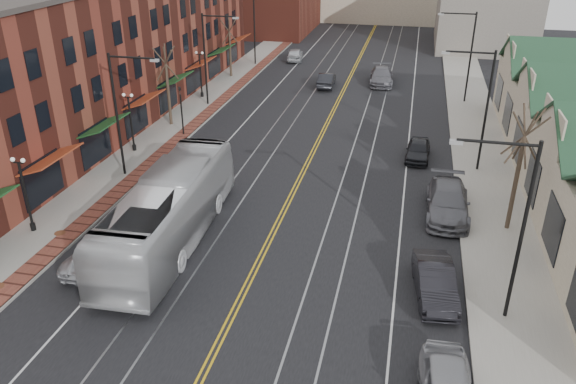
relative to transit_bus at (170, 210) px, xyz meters
The scene contains 27 objects.
ground 10.29m from the transit_bus, 60.38° to the right, with size 160.00×160.00×0.00m, color black.
sidewalk_left 13.33m from the transit_bus, 121.99° to the left, with size 4.00×120.00×0.15m, color gray.
sidewalk_right 20.44m from the transit_bus, 33.39° to the left, with size 4.00×120.00×0.15m, color gray.
building_left 23.25m from the transit_bus, 127.56° to the left, with size 10.00×50.00×11.00m, color maroon.
backdrop_right 59.77m from the transit_bus, 70.41° to the left, with size 12.00×16.00×11.00m, color slate.
streetlight_l_1 9.92m from the transit_bus, 130.00° to the left, with size 3.33×0.25×8.00m.
streetlight_l_2 24.19m from the transit_bus, 104.60° to the left, with size 3.33×0.25×8.00m.
streetlight_l_3 39.79m from the transit_bus, 98.77° to the left, with size 3.33×0.25×8.00m.
streetlight_r_0 16.59m from the transit_bus, ahead, with size 3.33×0.25×8.00m.
streetlight_r_1 21.02m from the transit_bus, 39.45° to the left, with size 3.33×0.25×8.00m.
streetlight_r_2 33.47m from the transit_bus, 61.21° to the left, with size 3.33×0.25×8.00m.
lamppost_l_1 7.85m from the transit_bus, behind, with size 0.84×0.28×4.27m.
lamppost_l_2 13.66m from the transit_bus, 124.84° to the left, with size 0.84×0.28×4.27m.
lamppost_l_3 26.39m from the transit_bus, 107.20° to the left, with size 0.84×0.28×4.27m.
tree_left_near 18.84m from the transit_bus, 113.55° to the left, with size 1.78×1.37×6.48m.
tree_left_far 34.07m from the transit_bus, 102.73° to the left, with size 1.66×1.28×6.02m.
tree_right_mid 18.35m from the transit_bus, 16.57° to the left, with size 1.90×1.46×6.93m.
manhole_far 6.48m from the transit_bus, behind, with size 0.60×0.60×0.02m, color #592D19.
traffic_signal 16.21m from the transit_bus, 110.22° to the left, with size 0.18×0.15×3.80m.
transit_bus is the anchor object (origin of this frame).
parked_suv 3.79m from the transit_bus, 133.79° to the right, with size 2.43×5.28×1.47m, color #B3B5BA.
parked_car_b 13.69m from the transit_bus, ahead, with size 1.61×4.63×1.53m, color black.
parked_car_c 15.63m from the transit_bus, 23.68° to the left, with size 2.38×5.85×1.70m, color slate.
parked_car_d 19.17m from the transit_bus, 49.21° to the left, with size 1.63×4.05×1.38m, color black.
distant_car_left 31.88m from the transit_bus, 84.39° to the left, with size 1.52×4.36×1.44m, color black.
distant_car_right 35.19m from the transit_bus, 76.10° to the left, with size 2.31×5.68×1.65m, color slate.
distant_car_far 42.47m from the transit_bus, 93.29° to the left, with size 1.76×4.37×1.49m, color silver.
Camera 1 is at (6.67, -14.89, 15.54)m, focal length 35.00 mm.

